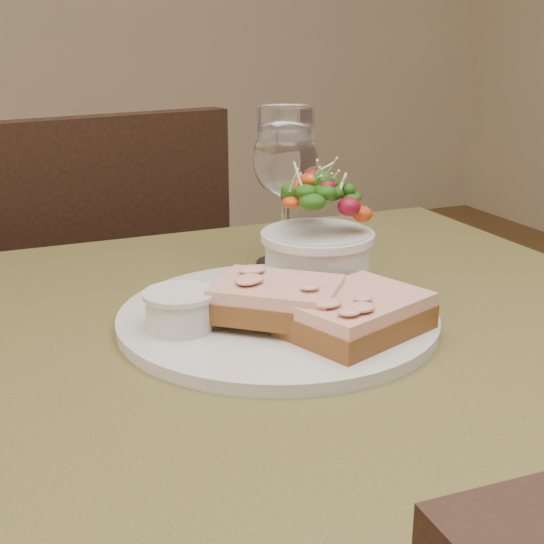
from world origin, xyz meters
name	(u,v)px	position (x,y,z in m)	size (l,w,h in m)	color
cafe_table	(297,433)	(0.00, 0.00, 0.65)	(0.80, 0.80, 0.75)	#413E1C
chair_far	(87,433)	(-0.11, 0.70, 0.29)	(0.48, 0.48, 0.90)	black
dinner_plate	(278,318)	(0.00, 0.04, 0.76)	(0.31, 0.31, 0.01)	silver
sandwich_front	(356,314)	(0.04, -0.03, 0.78)	(0.15, 0.13, 0.03)	#4A2913
sandwich_back	(277,299)	(-0.02, 0.01, 0.79)	(0.14, 0.14, 0.03)	#4A2913
ramekin	(180,308)	(-0.10, 0.04, 0.78)	(0.06, 0.06, 0.04)	silver
salad_bowl	(318,233)	(0.06, 0.09, 0.82)	(0.11, 0.11, 0.13)	silver
garnish	(182,295)	(-0.08, 0.10, 0.77)	(0.05, 0.04, 0.02)	#133509
wine_glass	(285,164)	(0.08, 0.21, 0.87)	(0.08, 0.08, 0.18)	white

